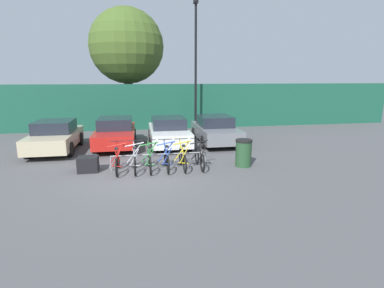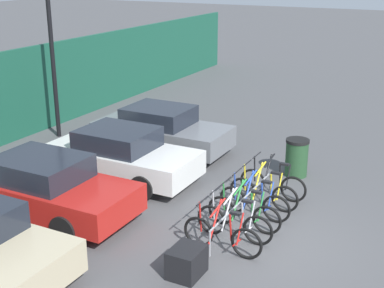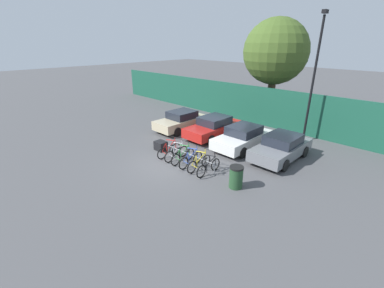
# 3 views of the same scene
# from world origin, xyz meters

# --- Properties ---
(ground_plane) EXTENTS (120.00, 120.00, 0.00)m
(ground_plane) POSITION_xyz_m (0.00, 0.00, 0.00)
(ground_plane) COLOR #4C4C4F
(hoarding_wall) EXTENTS (36.00, 0.16, 2.90)m
(hoarding_wall) POSITION_xyz_m (0.00, 9.50, 1.45)
(hoarding_wall) COLOR #19513D
(hoarding_wall) RESTS_ON ground
(bike_rack) EXTENTS (3.51, 0.04, 0.57)m
(bike_rack) POSITION_xyz_m (0.74, 0.68, 0.48)
(bike_rack) COLOR gray
(bike_rack) RESTS_ON ground
(bicycle_red) EXTENTS (0.68, 1.71, 1.05)m
(bicycle_red) POSITION_xyz_m (-0.75, 0.53, 0.38)
(bicycle_red) COLOR black
(bicycle_red) RESTS_ON ground
(bicycle_silver) EXTENTS (0.68, 1.71, 1.05)m
(bicycle_silver) POSITION_xyz_m (-0.14, 0.53, 0.38)
(bicycle_silver) COLOR black
(bicycle_silver) RESTS_ON ground
(bicycle_green) EXTENTS (0.68, 1.71, 1.05)m
(bicycle_green) POSITION_xyz_m (0.38, 0.53, 0.38)
(bicycle_green) COLOR black
(bicycle_green) RESTS_ON ground
(bicycle_blue) EXTENTS (0.68, 1.71, 1.05)m
(bicycle_blue) POSITION_xyz_m (0.99, 0.53, 0.38)
(bicycle_blue) COLOR black
(bicycle_blue) RESTS_ON ground
(bicycle_yellow) EXTENTS (0.68, 1.71, 1.05)m
(bicycle_yellow) POSITION_xyz_m (1.59, 0.53, 0.38)
(bicycle_yellow) COLOR black
(bicycle_yellow) RESTS_ON ground
(bicycle_black) EXTENTS (0.68, 1.71, 1.05)m
(bicycle_black) POSITION_xyz_m (2.22, 0.53, 0.38)
(bicycle_black) COLOR black
(bicycle_black) RESTS_ON ground
(car_beige) EXTENTS (1.91, 4.03, 1.40)m
(car_beige) POSITION_xyz_m (-3.73, 4.26, 0.69)
(car_beige) COLOR #C1B28E
(car_beige) RESTS_ON ground
(car_red) EXTENTS (1.91, 4.29, 1.40)m
(car_red) POSITION_xyz_m (-1.09, 4.80, 0.69)
(car_red) COLOR red
(car_red) RESTS_ON ground
(car_white) EXTENTS (1.91, 4.09, 1.40)m
(car_white) POSITION_xyz_m (1.48, 4.49, 0.69)
(car_white) COLOR silver
(car_white) RESTS_ON ground
(car_grey) EXTENTS (1.91, 4.13, 1.40)m
(car_grey) POSITION_xyz_m (3.89, 4.68, 0.69)
(car_grey) COLOR slate
(car_grey) RESTS_ON ground
(lamp_post) EXTENTS (0.24, 0.44, 7.74)m
(lamp_post) POSITION_xyz_m (3.59, 8.50, 4.24)
(lamp_post) COLOR black
(lamp_post) RESTS_ON ground
(trash_bin) EXTENTS (0.63, 0.63, 1.03)m
(trash_bin) POSITION_xyz_m (3.91, 0.45, 0.52)
(trash_bin) COLOR #234728
(trash_bin) RESTS_ON ground
(cargo_crate) EXTENTS (0.70, 0.56, 0.55)m
(cargo_crate) POSITION_xyz_m (-1.79, 0.76, 0.28)
(cargo_crate) COLOR black
(cargo_crate) RESTS_ON ground
(tree_behind_hoarding) EXTENTS (4.94, 4.94, 7.82)m
(tree_behind_hoarding) POSITION_xyz_m (-0.56, 11.30, 5.32)
(tree_behind_hoarding) COLOR brown
(tree_behind_hoarding) RESTS_ON ground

